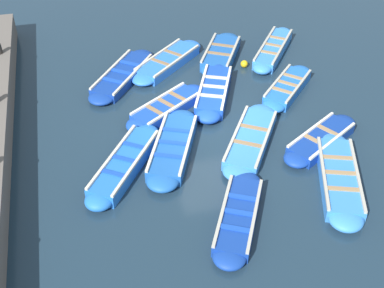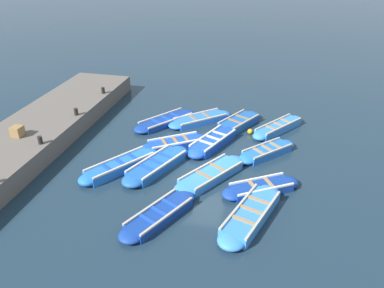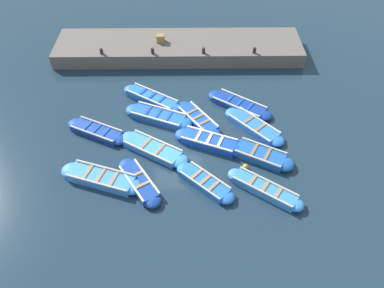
# 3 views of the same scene
# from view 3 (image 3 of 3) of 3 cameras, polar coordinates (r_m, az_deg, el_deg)

# --- Properties ---
(ground_plane) EXTENTS (120.00, 120.00, 0.00)m
(ground_plane) POSITION_cam_3_polar(r_m,az_deg,el_deg) (18.87, -2.35, 0.74)
(ground_plane) COLOR #1C303F
(boat_outer_right) EXTENTS (2.15, 3.63, 0.47)m
(boat_outer_right) POSITION_cam_3_polar(r_m,az_deg,el_deg) (18.46, 2.61, 0.36)
(boat_outer_right) COLOR #1947B7
(boat_outer_right) RESTS_ON ground
(boat_end_of_row) EXTENTS (2.32, 3.87, 0.43)m
(boat_end_of_row) POSITION_cam_3_polar(r_m,az_deg,el_deg) (19.93, -5.15, 4.23)
(boat_end_of_row) COLOR #1E59AD
(boat_end_of_row) RESTS_ON ground
(boat_centre) EXTENTS (2.28, 3.48, 0.38)m
(boat_centre) POSITION_cam_3_polar(r_m,az_deg,el_deg) (19.65, -14.29, 1.90)
(boat_centre) COLOR navy
(boat_centre) RESTS_ON ground
(boat_broadside) EXTENTS (3.14, 2.39, 0.39)m
(boat_broadside) POSITION_cam_3_polar(r_m,az_deg,el_deg) (16.94, -8.05, -5.77)
(boat_broadside) COLOR navy
(boat_broadside) RESTS_ON ground
(boat_mid_row) EXTENTS (2.72, 2.86, 0.40)m
(boat_mid_row) POSITION_cam_3_polar(r_m,az_deg,el_deg) (16.77, 1.97, -5.88)
(boat_mid_row) COLOR blue
(boat_mid_row) RESTS_ON ground
(boat_outer_left) EXTENTS (2.97, 3.66, 0.38)m
(boat_outer_left) POSITION_cam_3_polar(r_m,az_deg,el_deg) (20.78, 7.23, 5.93)
(boat_outer_left) COLOR navy
(boat_outer_left) RESTS_ON ground
(boat_stern_in) EXTENTS (2.68, 3.39, 0.43)m
(boat_stern_in) POSITION_cam_3_polar(r_m,az_deg,el_deg) (16.81, 11.02, -6.78)
(boat_stern_in) COLOR #3884E0
(boat_stern_in) RESTS_ON ground
(boat_far_corner) EXTENTS (3.32, 3.14, 0.39)m
(boat_far_corner) POSITION_cam_3_polar(r_m,az_deg,el_deg) (19.57, 9.39, 2.68)
(boat_far_corner) COLOR blue
(boat_far_corner) RESTS_ON ground
(boat_tucked) EXTENTS (2.40, 3.36, 0.45)m
(boat_tucked) POSITION_cam_3_polar(r_m,az_deg,el_deg) (18.12, 10.36, -1.66)
(boat_tucked) COLOR #1E59AD
(boat_tucked) RESTS_ON ground
(boat_drifting) EXTENTS (2.80, 3.76, 0.39)m
(boat_drifting) POSITION_cam_3_polar(r_m,az_deg,el_deg) (18.25, -5.97, -0.74)
(boat_drifting) COLOR #3884E0
(boat_drifting) RESTS_ON ground
(boat_near_quay) EXTENTS (2.14, 4.06, 0.45)m
(boat_near_quay) POSITION_cam_3_polar(r_m,az_deg,el_deg) (17.37, -13.64, -5.09)
(boat_near_quay) COLOR #3884E0
(boat_near_quay) RESTS_ON ground
(boat_alongside) EXTENTS (3.19, 2.55, 0.39)m
(boat_alongside) POSITION_cam_3_polar(r_m,az_deg,el_deg) (19.72, 0.91, 3.80)
(boat_alongside) COLOR #1947B7
(boat_alongside) RESTS_ON ground
(boat_bow_out) EXTENTS (2.76, 3.62, 0.46)m
(boat_bow_out) POSITION_cam_3_polar(r_m,az_deg,el_deg) (21.10, -6.11, 6.89)
(boat_bow_out) COLOR blue
(boat_bow_out) RESTS_ON ground
(quay_wall) EXTENTS (3.50, 15.63, 0.89)m
(quay_wall) POSITION_cam_3_polar(r_m,az_deg,el_deg) (24.94, -2.04, 14.46)
(quay_wall) COLOR #605951
(quay_wall) RESTS_ON ground
(bollard_north) EXTENTS (0.20, 0.20, 0.35)m
(bollard_north) POSITION_cam_3_polar(r_m,az_deg,el_deg) (24.00, -13.63, 13.57)
(bollard_north) COLOR black
(bollard_north) RESTS_ON quay_wall
(bollard_mid_north) EXTENTS (0.20, 0.20, 0.35)m
(bollard_mid_north) POSITION_cam_3_polar(r_m,az_deg,el_deg) (23.51, -6.03, 13.92)
(bollard_mid_north) COLOR black
(bollard_mid_north) RESTS_ON quay_wall
(bollard_mid_south) EXTENTS (0.20, 0.20, 0.35)m
(bollard_mid_south) POSITION_cam_3_polar(r_m,az_deg,el_deg) (23.43, 1.78, 14.03)
(bollard_mid_south) COLOR black
(bollard_mid_south) RESTS_ON quay_wall
(bollard_south) EXTENTS (0.20, 0.20, 0.35)m
(bollard_south) POSITION_cam_3_polar(r_m,az_deg,el_deg) (23.75, 9.50, 13.89)
(bollard_south) COLOR black
(bollard_south) RESTS_ON quay_wall
(wooden_crate) EXTENTS (0.49, 0.49, 0.46)m
(wooden_crate) POSITION_cam_3_polar(r_m,az_deg,el_deg) (24.65, -4.82, 15.75)
(wooden_crate) COLOR olive
(wooden_crate) RESTS_ON quay_wall
(buoy_orange_near) EXTENTS (0.27, 0.27, 0.27)m
(buoy_orange_near) POSITION_cam_3_polar(r_m,az_deg,el_deg) (17.59, 8.14, -3.44)
(buoy_orange_near) COLOR #EAB214
(buoy_orange_near) RESTS_ON ground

